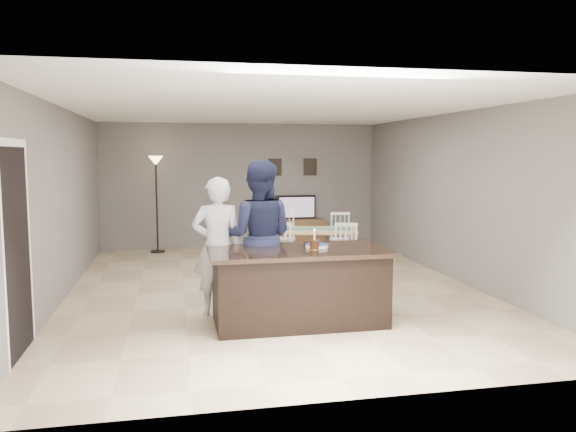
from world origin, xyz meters
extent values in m
plane|color=tan|center=(0.00, 0.00, 0.00)|extent=(8.00, 8.00, 0.00)
plane|color=slate|center=(0.00, 4.00, 1.35)|extent=(6.00, 0.00, 6.00)
plane|color=slate|center=(0.00, -4.00, 1.35)|extent=(6.00, 0.00, 6.00)
plane|color=slate|center=(-3.00, 0.00, 1.35)|extent=(0.00, 8.00, 8.00)
plane|color=slate|center=(3.00, 0.00, 1.35)|extent=(0.00, 8.00, 8.00)
plane|color=white|center=(0.00, 0.00, 2.70)|extent=(8.00, 8.00, 0.00)
cube|color=black|center=(0.00, -1.80, 0.42)|extent=(2.00, 1.00, 0.85)
cube|color=black|center=(0.00, -1.80, 0.88)|extent=(2.15, 1.10, 0.05)
cube|color=brown|center=(1.20, 3.77, 0.30)|extent=(1.20, 0.40, 0.60)
imported|color=black|center=(1.20, 3.84, 0.86)|extent=(0.91, 0.12, 0.53)
plane|color=#CE4916|center=(1.20, 3.76, 0.87)|extent=(0.78, 0.00, 0.78)
cube|color=black|center=(0.75, 3.98, 1.75)|extent=(0.30, 0.02, 0.38)
cube|color=black|center=(1.55, 3.98, 1.75)|extent=(0.30, 0.02, 0.38)
plane|color=black|center=(-2.99, -2.30, 1.05)|extent=(0.00, 2.10, 2.10)
plane|color=white|center=(-2.99, -2.30, 2.14)|extent=(0.00, 1.02, 1.02)
imported|color=silver|center=(-0.92, -1.25, 0.87)|extent=(0.65, 0.44, 1.75)
imported|color=#191C37|center=(-0.40, -1.22, 0.98)|extent=(1.11, 0.97, 1.96)
cylinder|color=gold|center=(0.18, -1.84, 0.90)|extent=(0.16, 0.16, 0.00)
cylinder|color=#3E2010|center=(0.18, -1.84, 0.96)|extent=(0.12, 0.12, 0.10)
cylinder|color=white|center=(0.18, -1.84, 1.07)|extent=(0.02, 0.02, 0.12)
sphere|color=#FFBF4C|center=(0.18, -1.84, 1.13)|extent=(0.02, 0.02, 0.02)
cylinder|color=white|center=(0.24, -1.74, 0.91)|extent=(0.28, 0.28, 0.01)
cylinder|color=white|center=(0.24, -1.74, 0.92)|extent=(0.28, 0.28, 0.01)
cylinder|color=white|center=(0.24, -1.74, 0.93)|extent=(0.28, 0.28, 0.01)
cylinder|color=navy|center=(0.24, -1.74, 0.94)|extent=(0.28, 0.28, 0.00)
cube|color=tan|center=(0.93, 1.23, 0.70)|extent=(1.70, 1.20, 0.04)
cylinder|color=tan|center=(0.17, 1.04, 0.34)|extent=(0.06, 0.06, 0.68)
cylinder|color=tan|center=(1.69, 1.41, 0.34)|extent=(0.06, 0.06, 0.68)
cube|color=#42785F|center=(0.93, 1.23, 0.72)|extent=(1.39, 0.64, 0.01)
cube|color=silver|center=(0.26, 0.70, 0.43)|extent=(0.48, 0.47, 0.04)
cylinder|color=silver|center=(0.06, 0.59, 0.21)|extent=(0.03, 0.03, 0.41)
cylinder|color=silver|center=(0.45, 0.81, 0.21)|extent=(0.03, 0.03, 0.41)
cube|color=silver|center=(0.22, 0.53, 0.91)|extent=(0.36, 0.11, 0.05)
cube|color=silver|center=(1.29, 0.45, 0.43)|extent=(0.48, 0.47, 0.04)
cylinder|color=silver|center=(1.09, 0.34, 0.21)|extent=(0.03, 0.03, 0.41)
cylinder|color=silver|center=(1.48, 0.56, 0.21)|extent=(0.03, 0.03, 0.41)
cube|color=silver|center=(1.24, 0.28, 0.91)|extent=(0.36, 0.11, 0.05)
cube|color=silver|center=(0.58, 2.01, 0.43)|extent=(0.48, 0.47, 0.04)
cylinder|color=silver|center=(0.77, 2.12, 0.21)|extent=(0.03, 0.03, 0.41)
cylinder|color=silver|center=(0.38, 1.89, 0.21)|extent=(0.03, 0.03, 0.41)
cube|color=silver|center=(0.62, 2.17, 0.91)|extent=(0.36, 0.11, 0.05)
cube|color=silver|center=(1.60, 1.76, 0.43)|extent=(0.48, 0.47, 0.04)
cylinder|color=silver|center=(1.80, 1.87, 0.21)|extent=(0.03, 0.03, 0.41)
cylinder|color=silver|center=(1.41, 1.65, 0.21)|extent=(0.03, 0.03, 0.41)
cube|color=silver|center=(1.64, 1.92, 0.91)|extent=(0.36, 0.11, 0.05)
cylinder|color=black|center=(-1.80, 3.61, 0.02)|extent=(0.30, 0.30, 0.03)
cylinder|color=black|center=(-1.80, 3.61, 0.94)|extent=(0.04, 0.04, 1.84)
cone|color=#F5CC86|center=(-1.80, 3.61, 1.90)|extent=(0.30, 0.30, 0.19)
camera|label=1|loc=(-1.44, -8.26, 2.02)|focal=35.00mm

